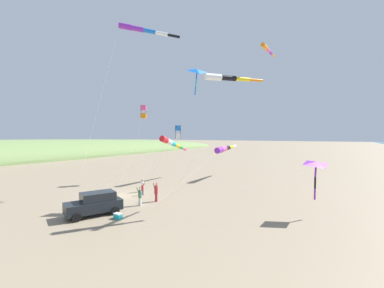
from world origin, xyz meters
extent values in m
plane|color=gray|center=(0.00, 0.00, 0.00)|extent=(600.00, 600.00, 0.00)
cube|color=black|center=(3.13, -5.66, 0.75)|extent=(3.33, 4.68, 0.84)
cube|color=black|center=(3.26, -5.34, 1.51)|extent=(2.48, 3.00, 0.68)
cylinder|color=black|center=(3.43, -7.36, 0.33)|extent=(0.45, 0.69, 0.66)
cylinder|color=black|center=(1.72, -6.66, 0.33)|extent=(0.45, 0.69, 0.66)
cylinder|color=black|center=(4.53, -4.65, 0.33)|extent=(0.45, 0.69, 0.66)
cylinder|color=black|center=(2.82, -3.96, 0.33)|extent=(0.45, 0.69, 0.66)
cube|color=#1EB7C6|center=(5.44, -5.17, 0.18)|extent=(0.60, 0.40, 0.36)
cube|color=white|center=(5.44, -5.17, 0.39)|extent=(0.62, 0.42, 0.06)
cube|color=#B72833|center=(4.72, 0.23, 0.39)|extent=(0.34, 0.28, 0.78)
cylinder|color=#B72833|center=(4.72, 0.23, 1.10)|extent=(0.48, 0.48, 0.64)
sphere|color=brown|center=(4.72, 0.23, 1.54)|extent=(0.24, 0.24, 0.24)
cylinder|color=#B72833|center=(4.50, 0.17, 1.58)|extent=(0.39, 0.27, 0.49)
cylinder|color=#B72833|center=(4.66, 0.45, 1.58)|extent=(0.39, 0.27, 0.49)
cube|color=silver|center=(4.34, -1.61, 0.36)|extent=(0.30, 0.18, 0.72)
cylinder|color=#3D7F51|center=(4.34, -1.61, 1.02)|extent=(0.38, 0.38, 0.59)
sphere|color=#A37551|center=(4.34, -1.61, 1.43)|extent=(0.23, 0.23, 0.23)
cylinder|color=#3D7F51|center=(4.18, -1.73, 1.47)|extent=(0.37, 0.15, 0.45)
cylinder|color=#3D7F51|center=(4.22, -1.44, 1.47)|extent=(0.37, 0.15, 0.45)
cube|color=#3D7F51|center=(0.60, 2.60, 0.35)|extent=(0.27, 0.30, 0.69)
cylinder|color=silver|center=(0.60, 2.60, 0.98)|extent=(0.44, 0.44, 0.57)
sphere|color=#A37551|center=(0.60, 2.60, 1.37)|extent=(0.22, 0.22, 0.22)
cylinder|color=silver|center=(0.80, 2.58, 1.41)|extent=(0.28, 0.33, 0.43)
cylinder|color=silver|center=(0.58, 2.40, 1.41)|extent=(0.28, 0.33, 0.43)
cube|color=#8E6B9E|center=(1.81, 1.36, 0.28)|extent=(0.21, 0.24, 0.56)
cylinder|color=#B72833|center=(1.81, 1.36, 0.79)|extent=(0.35, 0.35, 0.46)
sphere|color=tan|center=(1.81, 1.36, 1.11)|extent=(0.18, 0.18, 0.18)
cylinder|color=#B72833|center=(1.78, 1.52, 1.15)|extent=(0.21, 0.28, 0.35)
cylinder|color=#B72833|center=(1.97, 1.40, 1.15)|extent=(0.21, 0.28, 0.35)
cube|color=blue|center=(7.18, 0.48, 7.19)|extent=(0.66, 0.66, 0.47)
cube|color=white|center=(7.18, 0.48, 6.44)|extent=(0.66, 0.66, 0.47)
cylinder|color=black|center=(7.22, 0.81, 6.81)|extent=(0.02, 0.02, 1.23)
cylinder|color=black|center=(6.85, 0.51, 6.81)|extent=(0.02, 0.02, 1.23)
cylinder|color=black|center=(7.51, 0.44, 6.81)|extent=(0.02, 0.02, 1.23)
cylinder|color=black|center=(7.15, 0.15, 6.81)|extent=(0.02, 0.02, 1.23)
cylinder|color=white|center=(4.14, -3.87, 3.10)|extent=(6.09, 8.70, 6.21)
cube|color=#EF4C93|center=(-4.08, 7.85, 10.47)|extent=(0.98, 0.98, 0.70)
cube|color=orange|center=(-4.08, 7.85, 9.34)|extent=(0.98, 0.98, 0.70)
cylinder|color=black|center=(-3.97, 8.34, 9.90)|extent=(0.02, 0.02, 1.83)
cylinder|color=black|center=(-4.56, 7.96, 9.90)|extent=(0.02, 0.02, 1.83)
cylinder|color=black|center=(-3.59, 7.75, 9.90)|extent=(0.02, 0.02, 1.83)
cylinder|color=black|center=(-4.18, 7.37, 9.90)|extent=(0.02, 0.02, 1.83)
cylinder|color=white|center=(-2.84, 4.35, 4.49)|extent=(2.47, 7.02, 8.99)
cylinder|color=orange|center=(13.84, 5.05, 14.82)|extent=(0.45, 1.23, 0.47)
cylinder|color=#EF4C93|center=(13.80, 6.24, 14.88)|extent=(0.37, 1.22, 0.40)
cylinder|color=purple|center=(13.76, 7.44, 14.95)|extent=(0.30, 1.22, 0.32)
cylinder|color=orange|center=(13.72, 8.63, 15.01)|extent=(0.22, 1.21, 0.25)
cylinder|color=white|center=(10.24, 1.76, 7.34)|extent=(7.25, 5.40, 14.68)
cylinder|color=purple|center=(4.83, 14.15, 4.38)|extent=(0.93, 1.54, 0.98)
cylinder|color=#EF4C93|center=(4.80, 15.62, 4.47)|extent=(0.81, 1.53, 0.85)
cylinder|color=black|center=(4.76, 17.08, 4.55)|extent=(0.68, 1.52, 0.73)
cylinder|color=yellow|center=(4.73, 18.55, 4.64)|extent=(0.56, 1.51, 0.61)
cylinder|color=white|center=(4.69, 20.01, 4.72)|extent=(0.44, 1.50, 0.49)
cylinder|color=white|center=(5.36, 5.79, 2.06)|extent=(1.02, 15.26, 4.12)
cylinder|color=red|center=(-0.79, 8.39, 5.95)|extent=(0.97, 1.44, 1.13)
cylinder|color=white|center=(-0.89, 9.52, 5.64)|extent=(0.88, 1.41, 1.04)
cylinder|color=#1EB7C6|center=(-1.00, 10.66, 5.33)|extent=(0.78, 1.37, 0.95)
cylinder|color=yellow|center=(-1.11, 11.80, 5.02)|extent=(0.69, 1.34, 0.86)
cylinder|color=green|center=(-1.22, 12.93, 4.71)|extent=(0.59, 1.31, 0.77)
cylinder|color=#EF4C93|center=(-1.33, 14.07, 4.40)|extent=(0.50, 1.27, 0.68)
cylinder|color=white|center=(-0.34, 6.46, 2.95)|extent=(0.78, 2.73, 5.89)
pyramid|color=purple|center=(18.49, 3.45, 4.32)|extent=(2.24, 2.38, 0.57)
cylinder|color=black|center=(18.46, 3.47, 4.20)|extent=(1.41, 1.06, 0.49)
cylinder|color=purple|center=(18.45, 3.42, 3.66)|extent=(0.21, 0.27, 0.91)
cylinder|color=black|center=(18.43, 3.33, 2.76)|extent=(0.15, 0.24, 0.91)
cylinder|color=purple|center=(18.43, 3.29, 1.87)|extent=(0.19, 0.20, 0.90)
cylinder|color=white|center=(13.30, -1.00, 2.07)|extent=(10.32, 8.95, 4.14)
cylinder|color=purple|center=(-3.26, 3.82, 20.19)|extent=(1.76, 1.51, 0.98)
cylinder|color=purple|center=(-2.00, 4.66, 19.92)|extent=(1.70, 1.41, 0.88)
cylinder|color=blue|center=(-0.73, 5.50, 19.64)|extent=(1.63, 1.32, 0.78)
cylinder|color=white|center=(0.53, 6.35, 19.36)|extent=(1.56, 1.23, 0.69)
cylinder|color=black|center=(1.80, 7.19, 19.09)|extent=(1.49, 1.14, 0.59)
cylinder|color=white|center=(-1.74, -1.25, 10.08)|extent=(4.31, 9.31, 20.16)
pyramid|color=blue|center=(7.56, 3.32, 13.10)|extent=(1.83, 1.99, 0.78)
cylinder|color=black|center=(7.52, 3.35, 13.02)|extent=(1.07, 0.77, 0.86)
cylinder|color=blue|center=(7.50, 3.32, 12.55)|extent=(0.21, 0.22, 0.78)
cylinder|color=#1EB7C6|center=(7.45, 3.27, 11.79)|extent=(0.22, 0.21, 0.78)
cylinder|color=blue|center=(7.41, 3.22, 11.02)|extent=(0.21, 0.22, 0.78)
cylinder|color=white|center=(4.82, 1.81, 6.48)|extent=(5.41, 3.09, 12.96)
cylinder|color=white|center=(10.78, 0.60, 11.47)|extent=(1.30, 1.58, 0.60)
cylinder|color=black|center=(11.61, 1.86, 11.52)|extent=(1.22, 1.52, 0.50)
cylinder|color=yellow|center=(12.44, 3.12, 11.57)|extent=(1.13, 1.46, 0.40)
cylinder|color=orange|center=(13.27, 4.38, 11.62)|extent=(1.04, 1.41, 0.30)
cylinder|color=white|center=(8.12, -2.25, 5.66)|extent=(4.49, 4.44, 11.31)
camera|label=1|loc=(20.39, -18.07, 6.47)|focal=22.86mm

